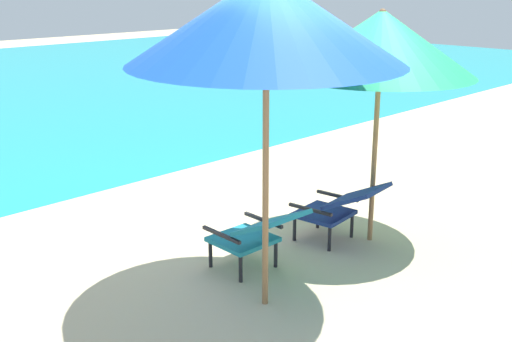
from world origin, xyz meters
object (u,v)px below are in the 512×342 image
Objects in this scene: lounge_chair_left at (256,232)px; beach_umbrella_right at (381,43)px; lounge_chair_right at (339,206)px; beach_umbrella_left at (266,19)px.

lounge_chair_left is 2.13m from beach_umbrella_right.
lounge_chair_right is 0.40× the size of beach_umbrella_right.
beach_umbrella_right is at bearing -30.65° from lounge_chair_right.
lounge_chair_right is at bearing 13.56° from beach_umbrella_left.
lounge_chair_left is at bearing 52.73° from beach_umbrella_left.
beach_umbrella_right is (0.31, -0.18, 1.60)m from lounge_chair_right.
lounge_chair_left is 0.30× the size of beach_umbrella_left.
lounge_chair_right is at bearing 149.35° from beach_umbrella_right.
lounge_chair_right is 0.31× the size of beach_umbrella_left.
lounge_chair_right is (1.07, -0.11, 0.00)m from lounge_chair_left.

